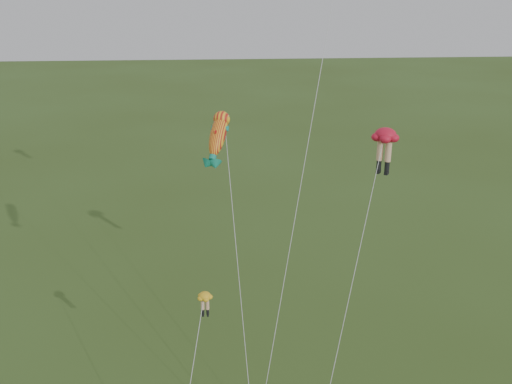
{
  "coord_description": "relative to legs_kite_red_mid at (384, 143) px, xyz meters",
  "views": [
    {
      "loc": [
        -1.62,
        -22.95,
        22.34
      ],
      "look_at": [
        0.48,
        6.0,
        11.49
      ],
      "focal_mm": 40.0,
      "sensor_mm": 36.0,
      "label": 1
    }
  ],
  "objects": [
    {
      "name": "legs_kite_red_mid",
      "position": [
        0.0,
        0.0,
        0.0
      ],
      "size": [
        5.86,
        8.96,
        15.34
      ],
      "rotation": [
        0.0,
        0.0,
        -0.6
      ],
      "color": "red",
      "rests_on": "ground"
    },
    {
      "name": "legs_kite_yellow",
      "position": [
        -9.35,
        -3.85,
        -7.17
      ],
      "size": [
        2.25,
        5.51,
        8.36
      ],
      "rotation": [
        0.0,
        0.0,
        -0.05
      ],
      "color": "yellow",
      "rests_on": "ground"
    },
    {
      "name": "fish_kite",
      "position": [
        -8.34,
        0.87,
        0.33
      ],
      "size": [
        2.38,
        7.8,
        16.27
      ],
      "rotation": [
        0.85,
        0.0,
        -0.36
      ],
      "color": "yellow",
      "rests_on": "ground"
    }
  ]
}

